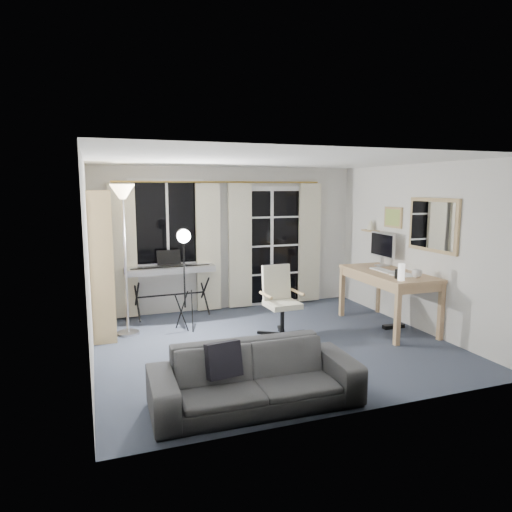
{
  "coord_description": "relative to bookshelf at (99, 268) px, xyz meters",
  "views": [
    {
      "loc": [
        -2.18,
        -5.41,
        2.06
      ],
      "look_at": [
        -0.11,
        0.35,
        1.14
      ],
      "focal_mm": 32.0,
      "sensor_mm": 36.0,
      "label": 1
    }
  ],
  "objects": [
    {
      "name": "wall_shelf",
      "position": [
        4.29,
        -0.14,
        0.45
      ],
      "size": [
        0.16,
        0.3,
        0.18
      ],
      "color": "tan",
      "rests_on": "floor"
    },
    {
      "name": "desk_clutter",
      "position": [
        3.93,
        -1.3,
        -0.3
      ],
      "size": [
        0.51,
        0.95,
        1.06
      ],
      "rotation": [
        0.0,
        0.0,
        -0.02
      ],
      "color": "white",
      "rests_on": "desk"
    },
    {
      "name": "monitor",
      "position": [
        4.2,
        -0.61,
        0.2
      ],
      "size": [
        0.2,
        0.6,
        0.53
      ],
      "rotation": [
        0.0,
        0.0,
        -0.02
      ],
      "color": "silver",
      "rests_on": "desk"
    },
    {
      "name": "studio_light",
      "position": [
        1.14,
        -0.26,
        0.26
      ],
      "size": [
        0.3,
        0.31,
        1.52
      ],
      "rotation": [
        0.0,
        0.0,
        -0.16
      ],
      "color": "black",
      "rests_on": "floor"
    },
    {
      "name": "keyboard_piano",
      "position": [
        1.06,
        0.51,
        -0.2
      ],
      "size": [
        1.4,
        0.71,
        1.01
      ],
      "rotation": [
        0.0,
        0.0,
        0.03
      ],
      "color": "black",
      "rests_on": "floor"
    },
    {
      "name": "curtains",
      "position": [
        1.99,
        0.69,
        0.13
      ],
      "size": [
        3.6,
        0.07,
        2.13
      ],
      "color": "gold",
      "rests_on": "floor"
    },
    {
      "name": "torchiere_lamp",
      "position": [
        0.35,
        -0.12,
        0.73
      ],
      "size": [
        0.42,
        0.42,
        2.11
      ],
      "rotation": [
        0.0,
        0.0,
        0.33
      ],
      "color": "#B2B2B7",
      "rests_on": "floor"
    },
    {
      "name": "bookshelf",
      "position": [
        0.0,
        0.0,
        0.0
      ],
      "size": [
        0.36,
        0.95,
        2.02
      ],
      "rotation": [
        0.0,
        0.0,
        -0.04
      ],
      "color": "tan",
      "rests_on": "floor"
    },
    {
      "name": "french_door",
      "position": [
        2.88,
        0.78,
        0.07
      ],
      "size": [
        1.32,
        0.09,
        2.11
      ],
      "color": "white",
      "rests_on": "floor"
    },
    {
      "name": "framed_print",
      "position": [
        4.35,
        -0.64,
        0.64
      ],
      "size": [
        0.03,
        0.42,
        0.32
      ],
      "color": "tan",
      "rests_on": "floor"
    },
    {
      "name": "window",
      "position": [
        1.08,
        0.78,
        0.54
      ],
      "size": [
        1.2,
        0.08,
        1.4
      ],
      "color": "white",
      "rests_on": "floor"
    },
    {
      "name": "office_chair",
      "position": [
        2.35,
        -0.86,
        -0.38
      ],
      "size": [
        0.66,
        0.69,
        0.99
      ],
      "rotation": [
        0.0,
        0.0,
        0.04
      ],
      "color": "black",
      "rests_on": "floor"
    },
    {
      "name": "mug",
      "position": [
        4.11,
        -1.56,
        -0.05
      ],
      "size": [
        0.14,
        0.11,
        0.14
      ],
      "primitive_type": "imported",
      "rotation": [
        0.0,
        0.0,
        -0.02
      ],
      "color": "silver",
      "rests_on": "desk"
    },
    {
      "name": "wall_mirror",
      "position": [
        4.35,
        -1.54,
        0.59
      ],
      "size": [
        0.04,
        0.94,
        0.74
      ],
      "color": "tan",
      "rests_on": "floor"
    },
    {
      "name": "floor",
      "position": [
        2.13,
        -1.19,
        -0.97
      ],
      "size": [
        4.5,
        4.0,
        0.02
      ],
      "primitive_type": "cube",
      "color": "#323A4A",
      "rests_on": "ground"
    },
    {
      "name": "sofa",
      "position": [
        1.32,
        -2.74,
        -0.57
      ],
      "size": [
        1.99,
        0.63,
        0.77
      ],
      "rotation": [
        0.0,
        0.0,
        -0.03
      ],
      "color": "#333436",
      "rests_on": "floor"
    },
    {
      "name": "desk",
      "position": [
        4.01,
        -1.06,
        -0.23
      ],
      "size": [
        0.82,
        1.58,
        0.84
      ],
      "rotation": [
        0.0,
        0.0,
        -0.02
      ],
      "color": "tan",
      "rests_on": "floor"
    }
  ]
}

